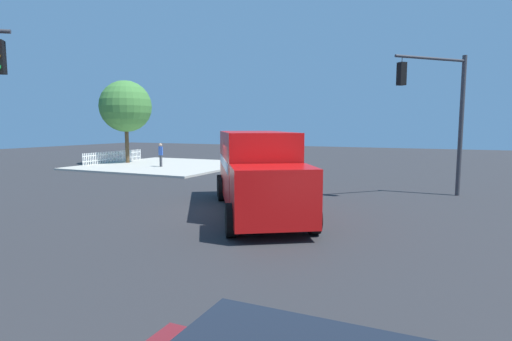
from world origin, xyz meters
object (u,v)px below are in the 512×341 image
Objects in this scene: delivery_truck at (256,170)px; traffic_light_primary at (442,105)px; shade_tree_near at (126,106)px; pedestrian_near_corner at (161,153)px.

traffic_light_primary is (-6.17, 6.29, 2.60)m from delivery_truck.
shade_tree_near reaches higher than delivery_truck.
shade_tree_near is at bearing -108.28° from pedestrian_near_corner.
shade_tree_near is at bearing -104.72° from traffic_light_primary.
pedestrian_near_corner is 0.26× the size of shade_tree_near.
shade_tree_near is (-6.34, -24.14, 0.72)m from traffic_light_primary.
traffic_light_primary is 24.96m from shade_tree_near.
delivery_truck is 1.32× the size of traffic_light_primary.
delivery_truck is 9.19m from traffic_light_primary.
shade_tree_near is (-1.57, -4.75, 3.71)m from pedestrian_near_corner.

